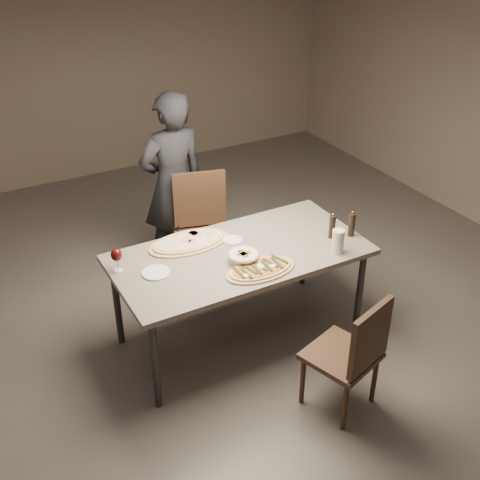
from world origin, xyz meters
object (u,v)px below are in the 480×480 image
ham_pizza (189,242)px  diner (173,185)px  pepper_mill_left (332,226)px  chair_near (353,351)px  zucchini_pizza (261,269)px  dining_table (240,259)px  carafe (338,242)px  chair_far (203,225)px  bread_basket (243,257)px

ham_pizza → diner: diner is taller
pepper_mill_left → chair_near: pepper_mill_left is taller
zucchini_pizza → dining_table: bearing=90.8°
pepper_mill_left → carafe: (-0.09, -0.19, -0.01)m
chair_far → ham_pizza: bearing=72.2°
bread_basket → pepper_mill_left: 0.73m
chair_far → zucchini_pizza: bearing=101.3°
carafe → chair_far: chair_far is taller
bread_basket → pepper_mill_left: size_ratio=1.05×
chair_near → pepper_mill_left: bearing=45.4°
chair_near → chair_far: 1.81m
zucchini_pizza → diner: (-0.02, 1.43, 0.04)m
zucchini_pizza → carafe: 0.60m
pepper_mill_left → diner: diner is taller
bread_basket → carafe: 0.67m
bread_basket → diner: 1.27m
chair_far → diner: (-0.11, 0.33, 0.26)m
dining_table → ham_pizza: bearing=133.4°
carafe → dining_table: bearing=150.8°
diner → carafe: bearing=107.9°
bread_basket → chair_far: (0.14, 0.94, -0.25)m
dining_table → diner: 1.15m
ham_pizza → carafe: size_ratio=3.42×
zucchini_pizza → chair_far: (0.09, 1.10, -0.22)m
diner → pepper_mill_left: bearing=114.0°
bread_basket → chair_far: 0.98m
carafe → pepper_mill_left: bearing=64.5°
zucchini_pizza → ham_pizza: (-0.27, 0.56, -0.00)m
zucchini_pizza → diner: diner is taller
pepper_mill_left → chair_far: 1.17m
dining_table → chair_near: 1.04m
diner → ham_pizza: bearing=69.3°
bread_basket → ham_pizza: bearing=118.6°
diner → dining_table: bearing=86.2°
carafe → diner: bearing=112.4°
ham_pizza → bread_basket: (0.22, -0.41, 0.03)m
carafe → chair_far: 1.29m
bread_basket → chair_far: bearing=81.7°
chair_near → diner: 2.18m
zucchini_pizza → bread_basket: (-0.05, 0.15, 0.03)m
dining_table → carafe: size_ratio=10.10×
zucchini_pizza → chair_far: 1.12m
ham_pizza → pepper_mill_left: 1.05m
zucchini_pizza → carafe: (0.59, -0.05, 0.07)m
carafe → chair_near: size_ratio=0.21×
ham_pizza → chair_near: bearing=-77.9°
ham_pizza → carafe: bearing=-45.7°
dining_table → bread_basket: bread_basket is taller
bread_basket → carafe: size_ratio=1.19×
zucchini_pizza → bread_basket: 0.16m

